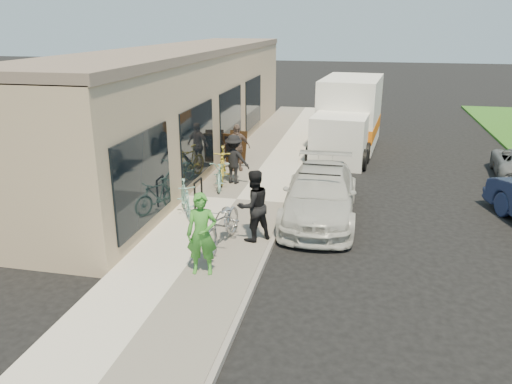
{
  "coord_description": "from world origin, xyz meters",
  "views": [
    {
      "loc": [
        1.5,
        -10.44,
        5.12
      ],
      "look_at": [
        -1.02,
        1.18,
        1.05
      ],
      "focal_mm": 35.0,
      "sensor_mm": 36.0,
      "label": 1
    }
  ],
  "objects_px": {
    "bystander_b": "(236,147)",
    "cruiser_bike_c": "(223,165)",
    "tandem_bike": "(222,224)",
    "bike_rack": "(198,191)",
    "sedan_silver": "(326,181)",
    "man_standing": "(253,206)",
    "moving_truck": "(348,119)",
    "sedan_white": "(320,194)",
    "bystander_a": "(234,159)",
    "cruiser_bike_a": "(185,198)",
    "woman_rider": "(202,234)",
    "cruiser_bike_b": "(221,173)",
    "sandwich_board": "(235,147)"
  },
  "relations": [
    {
      "from": "sandwich_board",
      "to": "cruiser_bike_a",
      "type": "height_order",
      "value": "sandwich_board"
    },
    {
      "from": "bike_rack",
      "to": "sedan_white",
      "type": "bearing_deg",
      "value": 4.56
    },
    {
      "from": "cruiser_bike_b",
      "to": "bystander_b",
      "type": "xyz_separation_m",
      "value": [
        0.02,
        1.93,
        0.36
      ]
    },
    {
      "from": "bystander_a",
      "to": "bystander_b",
      "type": "bearing_deg",
      "value": -70.79
    },
    {
      "from": "cruiser_bike_b",
      "to": "sedan_silver",
      "type": "bearing_deg",
      "value": -11.08
    },
    {
      "from": "moving_truck",
      "to": "cruiser_bike_c",
      "type": "relative_size",
      "value": 3.37
    },
    {
      "from": "cruiser_bike_b",
      "to": "sandwich_board",
      "type": "bearing_deg",
      "value": 82.8
    },
    {
      "from": "bike_rack",
      "to": "bystander_a",
      "type": "xyz_separation_m",
      "value": [
        0.42,
        2.36,
        0.31
      ]
    },
    {
      "from": "cruiser_bike_a",
      "to": "sedan_silver",
      "type": "bearing_deg",
      "value": 6.98
    },
    {
      "from": "sedan_silver",
      "to": "man_standing",
      "type": "height_order",
      "value": "man_standing"
    },
    {
      "from": "woman_rider",
      "to": "cruiser_bike_a",
      "type": "height_order",
      "value": "woman_rider"
    },
    {
      "from": "woman_rider",
      "to": "sedan_silver",
      "type": "bearing_deg",
      "value": 60.47
    },
    {
      "from": "sedan_silver",
      "to": "woman_rider",
      "type": "distance_m",
      "value": 6.07
    },
    {
      "from": "bike_rack",
      "to": "tandem_bike",
      "type": "bearing_deg",
      "value": -59.77
    },
    {
      "from": "cruiser_bike_a",
      "to": "bystander_a",
      "type": "relative_size",
      "value": 0.97
    },
    {
      "from": "moving_truck",
      "to": "cruiser_bike_c",
      "type": "distance_m",
      "value": 6.86
    },
    {
      "from": "woman_rider",
      "to": "bystander_a",
      "type": "xyz_separation_m",
      "value": [
        -0.91,
        6.07,
        -0.08
      ]
    },
    {
      "from": "bystander_a",
      "to": "sedan_white",
      "type": "bearing_deg",
      "value": 152.92
    },
    {
      "from": "tandem_bike",
      "to": "cruiser_bike_b",
      "type": "distance_m",
      "value": 4.43
    },
    {
      "from": "bike_rack",
      "to": "woman_rider",
      "type": "relative_size",
      "value": 0.46
    },
    {
      "from": "sandwich_board",
      "to": "moving_truck",
      "type": "bearing_deg",
      "value": 51.4
    },
    {
      "from": "bike_rack",
      "to": "cruiser_bike_c",
      "type": "bearing_deg",
      "value": 89.82
    },
    {
      "from": "bystander_a",
      "to": "woman_rider",
      "type": "bearing_deg",
      "value": 106.6
    },
    {
      "from": "tandem_bike",
      "to": "cruiser_bike_a",
      "type": "height_order",
      "value": "tandem_bike"
    },
    {
      "from": "sedan_white",
      "to": "bystander_a",
      "type": "xyz_separation_m",
      "value": [
        -2.96,
        2.09,
        0.26
      ]
    },
    {
      "from": "sedan_silver",
      "to": "bystander_a",
      "type": "bearing_deg",
      "value": 170.07
    },
    {
      "from": "sedan_white",
      "to": "cruiser_bike_a",
      "type": "xyz_separation_m",
      "value": [
        -3.55,
        -0.87,
        -0.07
      ]
    },
    {
      "from": "tandem_bike",
      "to": "bystander_a",
      "type": "relative_size",
      "value": 1.34
    },
    {
      "from": "woman_rider",
      "to": "cruiser_bike_a",
      "type": "distance_m",
      "value": 3.47
    },
    {
      "from": "tandem_bike",
      "to": "man_standing",
      "type": "distance_m",
      "value": 0.86
    },
    {
      "from": "man_standing",
      "to": "sedan_white",
      "type": "bearing_deg",
      "value": -166.0
    },
    {
      "from": "bystander_b",
      "to": "woman_rider",
      "type": "bearing_deg",
      "value": -104.39
    },
    {
      "from": "sandwich_board",
      "to": "cruiser_bike_c",
      "type": "xyz_separation_m",
      "value": [
        0.17,
        -2.27,
        -0.03
      ]
    },
    {
      "from": "bike_rack",
      "to": "cruiser_bike_b",
      "type": "relative_size",
      "value": 0.46
    },
    {
      "from": "cruiser_bike_b",
      "to": "moving_truck",
      "type": "bearing_deg",
      "value": 47.2
    },
    {
      "from": "woman_rider",
      "to": "cruiser_bike_c",
      "type": "xyz_separation_m",
      "value": [
        -1.32,
        6.2,
        -0.32
      ]
    },
    {
      "from": "man_standing",
      "to": "bystander_b",
      "type": "xyz_separation_m",
      "value": [
        -1.86,
        5.66,
        -0.05
      ]
    },
    {
      "from": "bike_rack",
      "to": "bystander_b",
      "type": "distance_m",
      "value": 3.83
    },
    {
      "from": "bystander_b",
      "to": "sandwich_board",
      "type": "bearing_deg",
      "value": 83.75
    },
    {
      "from": "tandem_bike",
      "to": "bike_rack",
      "type": "bearing_deg",
      "value": 125.34
    },
    {
      "from": "man_standing",
      "to": "cruiser_bike_a",
      "type": "bearing_deg",
      "value": -72.96
    },
    {
      "from": "bystander_a",
      "to": "bystander_b",
      "type": "xyz_separation_m",
      "value": [
        -0.29,
        1.45,
        0.02
      ]
    },
    {
      "from": "man_standing",
      "to": "bystander_b",
      "type": "distance_m",
      "value": 5.96
    },
    {
      "from": "sandwich_board",
      "to": "cruiser_bike_a",
      "type": "xyz_separation_m",
      "value": [
        -0.01,
        -5.36,
        -0.12
      ]
    },
    {
      "from": "moving_truck",
      "to": "woman_rider",
      "type": "bearing_deg",
      "value": -96.36
    },
    {
      "from": "cruiser_bike_c",
      "to": "moving_truck",
      "type": "bearing_deg",
      "value": 42.92
    },
    {
      "from": "woman_rider",
      "to": "man_standing",
      "type": "distance_m",
      "value": 1.97
    },
    {
      "from": "man_standing",
      "to": "bystander_b",
      "type": "height_order",
      "value": "man_standing"
    },
    {
      "from": "sedan_white",
      "to": "bystander_b",
      "type": "bearing_deg",
      "value": 131.12
    },
    {
      "from": "bystander_b",
      "to": "cruiser_bike_c",
      "type": "bearing_deg",
      "value": -118.99
    }
  ]
}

